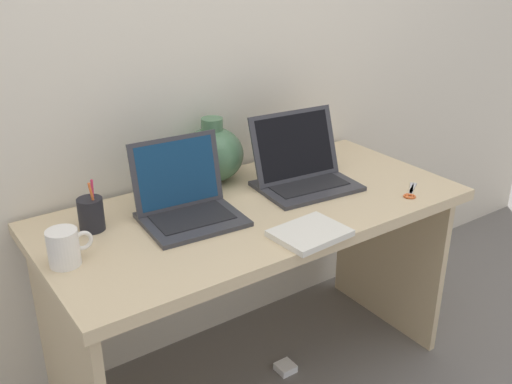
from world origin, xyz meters
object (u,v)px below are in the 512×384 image
object	(u,v)px
green_vase	(212,154)
scissors	(410,193)
laptop_right	(301,167)
coffee_mug	(64,247)
pen_cup	(91,214)
laptop_left	(185,198)
power_brick	(285,368)
notebook_stack	(310,233)

from	to	relation	value
green_vase	scissors	size ratio (longest dim) A/B	1.80
laptop_right	coffee_mug	distance (m)	0.90
laptop_right	scissors	size ratio (longest dim) A/B	2.78
pen_cup	coffee_mug	bearing A→B (deg)	-130.30
green_vase	laptop_left	bearing A→B (deg)	-137.47
coffee_mug	power_brick	size ratio (longest dim) A/B	1.84
pen_cup	laptop_right	bearing A→B (deg)	-6.70
green_vase	scissors	bearing A→B (deg)	-45.46
green_vase	notebook_stack	world-z (taller)	green_vase
pen_cup	green_vase	bearing A→B (deg)	14.17
laptop_right	notebook_stack	world-z (taller)	laptop_right
coffee_mug	scissors	bearing A→B (deg)	-10.87
notebook_stack	laptop_right	bearing A→B (deg)	55.14
notebook_stack	coffee_mug	distance (m)	0.72
pen_cup	laptop_left	bearing A→B (deg)	-16.09
laptop_right	notebook_stack	bearing A→B (deg)	-124.86
green_vase	laptop_right	bearing A→B (deg)	-42.12
laptop_right	pen_cup	size ratio (longest dim) A/B	2.24
power_brick	laptop_right	bearing A→B (deg)	38.05
notebook_stack	scissors	size ratio (longest dim) A/B	1.64
coffee_mug	power_brick	world-z (taller)	coffee_mug
laptop_left	pen_cup	distance (m)	0.30
notebook_stack	power_brick	bearing A→B (deg)	66.15
laptop_left	pen_cup	bearing A→B (deg)	163.91
laptop_right	scissors	xyz separation A→B (m)	(0.26, -0.29, -0.07)
scissors	power_brick	distance (m)	0.85
notebook_stack	power_brick	distance (m)	0.77
power_brick	scissors	bearing A→B (deg)	-26.19
laptop_right	coffee_mug	world-z (taller)	laptop_right
notebook_stack	power_brick	world-z (taller)	notebook_stack
coffee_mug	laptop_left	bearing A→B (deg)	10.57
pen_cup	power_brick	world-z (taller)	pen_cup
green_vase	coffee_mug	bearing A→B (deg)	-155.97
coffee_mug	pen_cup	xyz separation A→B (m)	(0.14, 0.16, 0.00)
coffee_mug	pen_cup	world-z (taller)	pen_cup
notebook_stack	pen_cup	bearing A→B (deg)	141.40
laptop_right	scissors	world-z (taller)	laptop_right
laptop_left	scissors	world-z (taller)	laptop_left
laptop_right	pen_cup	xyz separation A→B (m)	(-0.76, 0.09, -0.02)
coffee_mug	green_vase	bearing A→B (deg)	24.03
laptop_left	notebook_stack	xyz separation A→B (m)	(0.24, -0.34, -0.05)
laptop_left	coffee_mug	size ratio (longest dim) A/B	2.52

